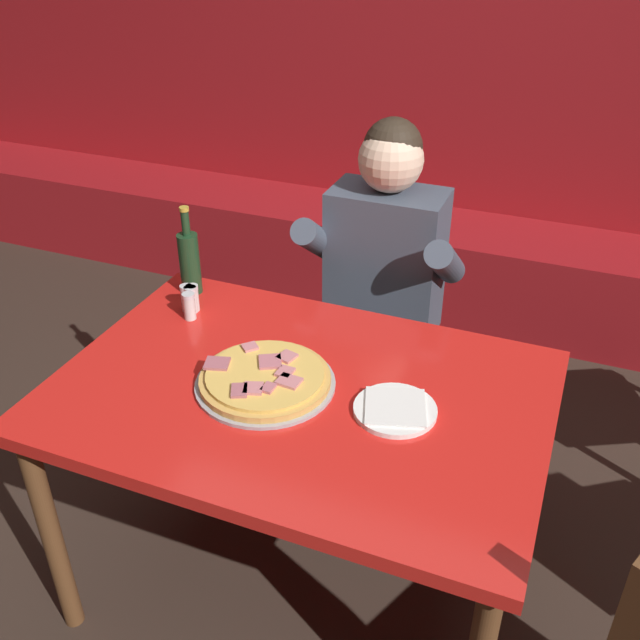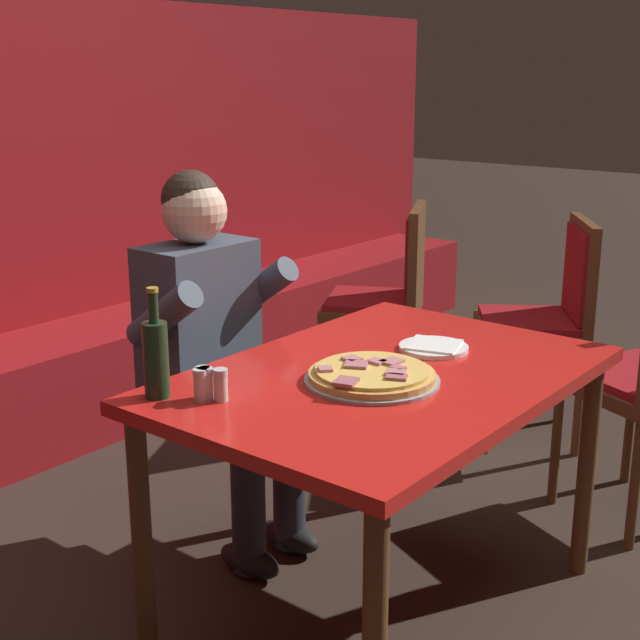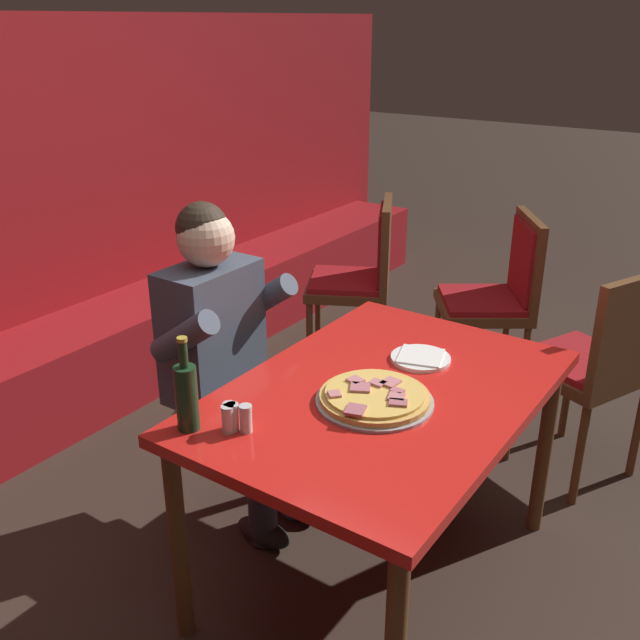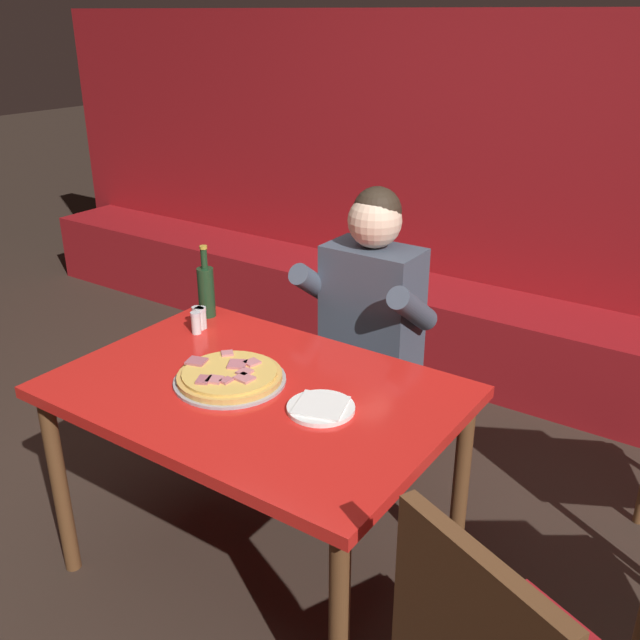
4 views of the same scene
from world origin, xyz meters
The scene contains 14 objects.
ground_plane centered at (0.00, 0.00, 0.00)m, with size 24.00×24.00×0.00m, color #33261E.
booth_bench centered at (0.00, 1.86, 0.23)m, with size 6.46×0.48×0.46m, color maroon.
main_dining_table centered at (0.00, 0.00, 0.68)m, with size 1.28×0.89×0.76m.
pizza centered at (-0.09, -0.02, 0.78)m, with size 0.37×0.37×0.05m.
plate_white_paper centered at (0.26, 0.00, 0.77)m, with size 0.21×0.21×0.02m.
beer_bottle centered at (-0.53, 0.35, 0.87)m, with size 0.07×0.07×0.29m.
shaker_parmesan centered at (-0.46, 0.25, 0.80)m, with size 0.04×0.04×0.09m.
shaker_red_pepper_flakes centered at (-0.46, 0.24, 0.80)m, with size 0.04×0.04×0.09m.
shaker_black_pepper centered at (-0.45, 0.20, 0.80)m, with size 0.04×0.04×0.09m.
shaker_oregano centered at (-0.48, 0.24, 0.80)m, with size 0.04×0.04×0.09m.
diner_seated_blue_shirt centered at (0.00, 0.66, 0.71)m, with size 0.53×0.53×1.27m.
dining_chair_side_aisle centered at (1.04, -0.43, 0.58)m, with size 0.58×0.58×0.97m.
dining_chair_near_right centered at (1.37, 0.91, 0.59)m, with size 0.59×0.59×0.99m.
dining_chair_far_left centered at (1.53, 0.19, 0.58)m, with size 0.61×0.61×0.98m.
Camera 3 is at (-1.79, -0.99, 1.87)m, focal length 40.00 mm.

